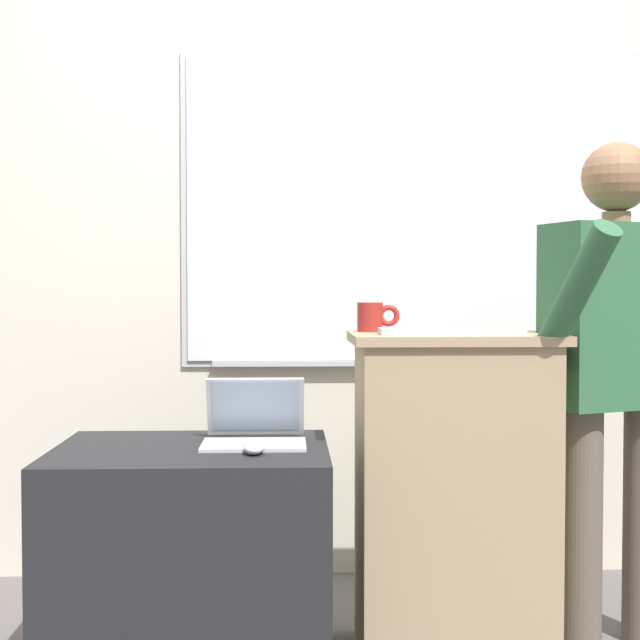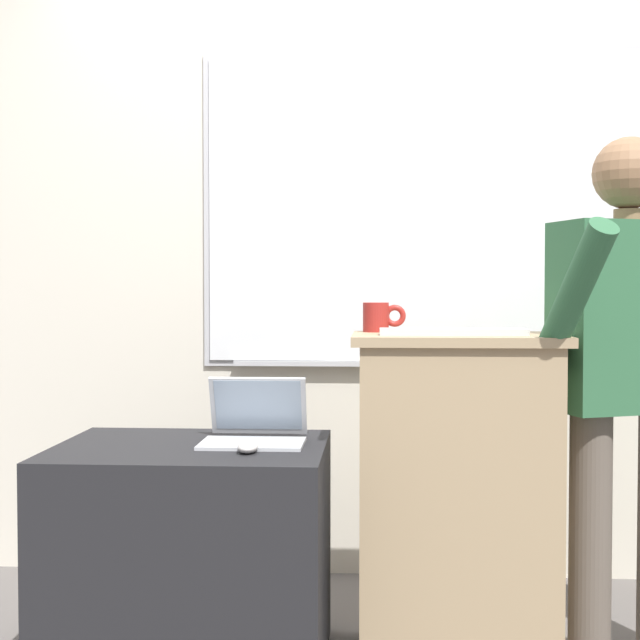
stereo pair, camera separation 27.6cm
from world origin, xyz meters
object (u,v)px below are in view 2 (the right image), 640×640
computer_mouse_by_laptop (248,447)px  wireless_keyboard (453,332)px  lectern_podium (456,496)px  person_presenter (627,357)px  coffee_mug (378,317)px  side_desk (191,556)px  laptop (256,422)px

computer_mouse_by_laptop → wireless_keyboard: bearing=17.2°
lectern_podium → person_presenter: person_presenter is taller
lectern_podium → coffee_mug: coffee_mug is taller
side_desk → computer_mouse_by_laptop: size_ratio=8.24×
computer_mouse_by_laptop → coffee_mug: bearing=45.1°
laptop → coffee_mug: 0.53m
person_presenter → laptop: 1.18m
person_presenter → side_desk: bearing=166.1°
side_desk → person_presenter: bearing=6.1°
wireless_keyboard → computer_mouse_by_laptop: bearing=-162.8°
laptop → computer_mouse_by_laptop: 0.21m
wireless_keyboard → person_presenter: bearing=8.0°
lectern_podium → person_presenter: 0.69m
computer_mouse_by_laptop → lectern_podium: bearing=21.1°
person_presenter → computer_mouse_by_laptop: 1.21m
side_desk → computer_mouse_by_laptop: (0.19, -0.12, 0.36)m
computer_mouse_by_laptop → side_desk: bearing=148.3°
lectern_podium → laptop: (-0.63, -0.03, 0.23)m
laptop → computer_mouse_by_laptop: bearing=-88.5°
lectern_podium → side_desk: 0.84m
lectern_podium → laptop: lectern_podium is taller
lectern_podium → side_desk: size_ratio=1.24×
side_desk → person_presenter: 1.49m
side_desk → wireless_keyboard: size_ratio=1.84×
side_desk → computer_mouse_by_laptop: computer_mouse_by_laptop is taller
laptop → wireless_keyboard: (0.61, -0.02, 0.29)m
wireless_keyboard → computer_mouse_by_laptop: wireless_keyboard is taller
person_presenter → coffee_mug: 0.79m
person_presenter → wireless_keyboard: bearing=167.9°
person_presenter → laptop: bearing=162.7°
laptop → computer_mouse_by_laptop: (0.01, -0.21, -0.04)m
lectern_podium → person_presenter: (0.53, 0.02, 0.44)m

